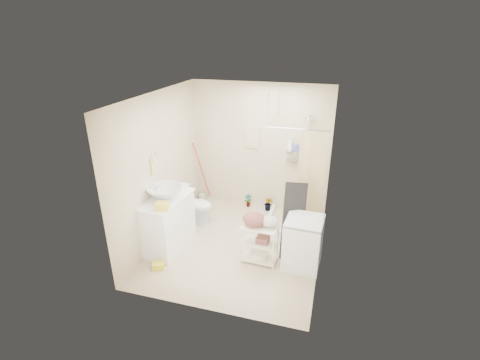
# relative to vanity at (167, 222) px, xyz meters

# --- Properties ---
(floor) EXTENTS (3.20, 3.20, 0.00)m
(floor) POSITION_rel_vanity_xyz_m (1.16, 0.35, -0.47)
(floor) COLOR beige
(floor) RESTS_ON ground
(ceiling) EXTENTS (2.80, 3.20, 0.04)m
(ceiling) POSITION_rel_vanity_xyz_m (1.16, 0.35, 2.13)
(ceiling) COLOR silver
(ceiling) RESTS_ON ground
(wall_back) EXTENTS (2.80, 0.04, 2.60)m
(wall_back) POSITION_rel_vanity_xyz_m (1.16, 1.95, 0.83)
(wall_back) COLOR beige
(wall_back) RESTS_ON ground
(wall_front) EXTENTS (2.80, 0.04, 2.60)m
(wall_front) POSITION_rel_vanity_xyz_m (1.16, -1.25, 0.83)
(wall_front) COLOR beige
(wall_front) RESTS_ON ground
(wall_left) EXTENTS (0.04, 3.20, 2.60)m
(wall_left) POSITION_rel_vanity_xyz_m (-0.24, 0.35, 0.83)
(wall_left) COLOR beige
(wall_left) RESTS_ON ground
(wall_right) EXTENTS (0.04, 3.20, 2.60)m
(wall_right) POSITION_rel_vanity_xyz_m (2.56, 0.35, 0.83)
(wall_right) COLOR beige
(wall_right) RESTS_ON ground
(vanity) EXTENTS (0.66, 1.10, 0.93)m
(vanity) POSITION_rel_vanity_xyz_m (0.00, 0.00, 0.00)
(vanity) COLOR white
(vanity) RESTS_ON ground
(sink) EXTENTS (0.74, 0.74, 0.20)m
(sink) POSITION_rel_vanity_xyz_m (-0.00, 0.01, 0.57)
(sink) COLOR silver
(sink) RESTS_ON vanity
(counter_basket) EXTENTS (0.24, 0.21, 0.11)m
(counter_basket) POSITION_rel_vanity_xyz_m (0.15, -0.36, 0.52)
(counter_basket) COLOR gold
(counter_basket) RESTS_ON vanity
(floor_basket) EXTENTS (0.32, 0.29, 0.14)m
(floor_basket) POSITION_rel_vanity_xyz_m (0.12, -0.63, -0.40)
(floor_basket) COLOR yellow
(floor_basket) RESTS_ON ground
(toilet) EXTENTS (0.74, 0.46, 0.73)m
(toilet) POSITION_rel_vanity_xyz_m (0.12, 0.92, -0.10)
(toilet) COLOR white
(toilet) RESTS_ON ground
(mop) EXTENTS (0.16, 0.16, 1.35)m
(mop) POSITION_rel_vanity_xyz_m (-0.12, 1.84, 0.21)
(mop) COLOR #B93328
(mop) RESTS_ON ground
(potted_plant_a) EXTENTS (0.18, 0.15, 0.29)m
(potted_plant_a) POSITION_rel_vanity_xyz_m (0.96, 1.81, -0.32)
(potted_plant_a) COLOR brown
(potted_plant_a) RESTS_ON ground
(potted_plant_b) EXTENTS (0.22, 0.21, 0.32)m
(potted_plant_b) POSITION_rel_vanity_xyz_m (1.41, 1.75, -0.30)
(potted_plant_b) COLOR brown
(potted_plant_b) RESTS_ON ground
(hanging_towel) EXTENTS (0.28, 0.03, 0.42)m
(hanging_towel) POSITION_rel_vanity_xyz_m (1.01, 1.93, 1.03)
(hanging_towel) COLOR #CCBF8E
(hanging_towel) RESTS_ON wall_back
(towel_ring) EXTENTS (0.04, 0.22, 0.34)m
(towel_ring) POSITION_rel_vanity_xyz_m (-0.22, 0.15, 1.00)
(towel_ring) COLOR #D7BF7B
(towel_ring) RESTS_ON wall_left
(tp_holder) EXTENTS (0.08, 0.12, 0.14)m
(tp_holder) POSITION_rel_vanity_xyz_m (-0.20, 0.40, 0.25)
(tp_holder) COLOR silver
(tp_holder) RESTS_ON wall_left
(shower) EXTENTS (1.10, 1.10, 2.10)m
(shower) POSITION_rel_vanity_xyz_m (2.01, 1.40, 0.58)
(shower) COLOR white
(shower) RESTS_ON ground
(shampoo_bottle_a) EXTENTS (0.12, 0.12, 0.26)m
(shampoo_bottle_a) POSITION_rel_vanity_xyz_m (1.78, 1.88, 0.98)
(shampoo_bottle_a) COLOR white
(shampoo_bottle_a) RESTS_ON shower
(shampoo_bottle_b) EXTENTS (0.10, 0.10, 0.17)m
(shampoo_bottle_b) POSITION_rel_vanity_xyz_m (1.91, 1.85, 0.94)
(shampoo_bottle_b) COLOR #4257B8
(shampoo_bottle_b) RESTS_ON shower
(washing_machine) EXTENTS (0.59, 0.61, 0.83)m
(washing_machine) POSITION_rel_vanity_xyz_m (2.30, 0.11, -0.05)
(washing_machine) COLOR white
(washing_machine) RESTS_ON ground
(laundry_rack) EXTENTS (0.58, 0.36, 0.78)m
(laundry_rack) POSITION_rel_vanity_xyz_m (1.62, 0.03, -0.07)
(laundry_rack) COLOR white
(laundry_rack) RESTS_ON ground
(ironing_board) EXTENTS (0.38, 0.26, 1.31)m
(ironing_board) POSITION_rel_vanity_xyz_m (2.10, 0.32, 0.19)
(ironing_board) COLOR black
(ironing_board) RESTS_ON ground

